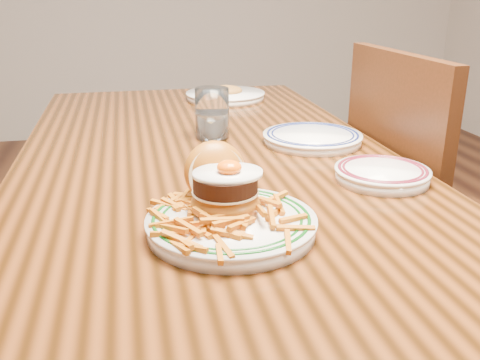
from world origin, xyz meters
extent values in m
cube|color=black|center=(0.00, 0.00, 0.72)|extent=(0.85, 1.60, 0.05)
cylinder|color=black|center=(-0.36, 0.74, 0.35)|extent=(0.07, 0.07, 0.70)
cylinder|color=black|center=(0.36, 0.74, 0.35)|extent=(0.07, 0.07, 0.70)
cylinder|color=#39190C|center=(-0.51, 0.03, 0.22)|extent=(0.04, 0.04, 0.45)
cube|color=#39190C|center=(0.66, -0.04, 0.46)|extent=(0.46, 0.46, 0.04)
cube|color=#39190C|center=(0.45, -0.04, 0.73)|extent=(0.04, 0.45, 0.48)
cylinder|color=#39190C|center=(0.85, 0.16, 0.22)|extent=(0.04, 0.04, 0.44)
cylinder|color=#39190C|center=(0.46, 0.15, 0.22)|extent=(0.04, 0.04, 0.44)
cylinder|color=white|center=(-0.03, -0.45, 0.76)|extent=(0.26, 0.26, 0.02)
cylinder|color=white|center=(-0.03, -0.45, 0.77)|extent=(0.27, 0.27, 0.01)
torus|color=#0C4410|center=(-0.03, -0.45, 0.78)|extent=(0.25, 0.25, 0.01)
torus|color=#0C4410|center=(-0.03, -0.45, 0.78)|extent=(0.22, 0.22, 0.01)
ellipsoid|color=#A65F15|center=(-0.03, -0.41, 0.79)|extent=(0.11, 0.11, 0.05)
cylinder|color=beige|center=(-0.03, -0.41, 0.81)|extent=(0.11, 0.11, 0.00)
cylinder|color=black|center=(-0.03, -0.41, 0.82)|extent=(0.10, 0.10, 0.03)
ellipsoid|color=white|center=(-0.03, -0.41, 0.84)|extent=(0.11, 0.09, 0.01)
ellipsoid|color=#FF5B05|center=(-0.02, -0.42, 0.85)|extent=(0.04, 0.04, 0.02)
ellipsoid|color=#A65F15|center=(-0.04, -0.35, 0.82)|extent=(0.11, 0.10, 0.12)
cylinder|color=beige|center=(-0.03, -0.37, 0.82)|extent=(0.10, 0.04, 0.09)
cylinder|color=white|center=(0.31, -0.28, 0.76)|extent=(0.18, 0.18, 0.02)
cylinder|color=white|center=(0.31, -0.28, 0.77)|extent=(0.19, 0.19, 0.01)
torus|color=#581421|center=(0.31, -0.28, 0.77)|extent=(0.17, 0.17, 0.01)
torus|color=#581421|center=(0.31, -0.28, 0.77)|extent=(0.16, 0.16, 0.01)
cube|color=silver|center=(0.33, -0.26, 0.77)|extent=(0.11, 0.05, 0.00)
cylinder|color=white|center=(0.26, 0.01, 0.76)|extent=(0.24, 0.24, 0.02)
cylinder|color=white|center=(0.26, 0.01, 0.77)|extent=(0.24, 0.24, 0.01)
torus|color=#0F194E|center=(0.26, 0.01, 0.77)|extent=(0.22, 0.22, 0.01)
torus|color=#0F194E|center=(0.26, 0.01, 0.77)|extent=(0.20, 0.20, 0.01)
cylinder|color=white|center=(0.03, 0.11, 0.81)|extent=(0.08, 0.08, 0.13)
cylinder|color=silver|center=(0.03, 0.11, 0.78)|extent=(0.07, 0.07, 0.06)
cylinder|color=white|center=(0.15, 0.57, 0.76)|extent=(0.26, 0.26, 0.02)
cylinder|color=white|center=(0.15, 0.57, 0.77)|extent=(0.26, 0.26, 0.01)
ellipsoid|color=#A2762E|center=(0.15, 0.57, 0.78)|extent=(0.12, 0.10, 0.03)
camera|label=1|loc=(-0.17, -1.19, 1.11)|focal=40.00mm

